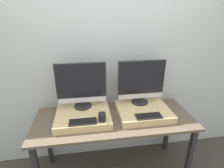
{
  "coord_description": "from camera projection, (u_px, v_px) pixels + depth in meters",
  "views": [
    {
      "loc": [
        -0.27,
        -1.27,
        1.87
      ],
      "look_at": [
        0.0,
        0.5,
        1.13
      ],
      "focal_mm": 28.0,
      "sensor_mm": 36.0,
      "label": 1
    }
  ],
  "objects": [
    {
      "name": "mug",
      "position": [
        102.0,
        117.0,
        1.71
      ],
      "size": [
        0.08,
        0.08,
        0.08
      ],
      "color": "black",
      "rests_on": "wooden_riser_left"
    },
    {
      "name": "keyboard_left",
      "position": [
        83.0,
        122.0,
        1.7
      ],
      "size": [
        0.27,
        0.12,
        0.01
      ],
      "color": "#2D2D2D",
      "rests_on": "wooden_riser_left"
    },
    {
      "name": "keyboard_right",
      "position": [
        149.0,
        116.0,
        1.79
      ],
      "size": [
        0.27,
        0.12,
        0.01
      ],
      "color": "#2D2D2D",
      "rests_on": "wooden_riser_right"
    },
    {
      "name": "workbench",
      "position": [
        114.0,
        124.0,
        1.95
      ],
      "size": [
        1.72,
        0.68,
        0.8
      ],
      "color": "brown",
      "rests_on": "ground_plane"
    },
    {
      "name": "wooden_riser_left",
      "position": [
        83.0,
        116.0,
        1.88
      ],
      "size": [
        0.57,
        0.49,
        0.08
      ],
      "color": "#D6B77F",
      "rests_on": "workbench"
    },
    {
      "name": "wall_back",
      "position": [
        109.0,
        63.0,
        2.1
      ],
      "size": [
        8.0,
        0.04,
        2.6
      ],
      "color": "silver",
      "rests_on": "ground_plane"
    },
    {
      "name": "monitor_left",
      "position": [
        81.0,
        85.0,
        1.89
      ],
      "size": [
        0.54,
        0.2,
        0.51
      ],
      "color": "#282828",
      "rests_on": "wooden_riser_left"
    },
    {
      "name": "monitor_right",
      "position": [
        141.0,
        82.0,
        1.98
      ],
      "size": [
        0.54,
        0.2,
        0.51
      ],
      "color": "#282828",
      "rests_on": "wooden_riser_right"
    },
    {
      "name": "wooden_riser_right",
      "position": [
        143.0,
        111.0,
        1.97
      ],
      "size": [
        0.57,
        0.49,
        0.08
      ],
      "color": "#D6B77F",
      "rests_on": "workbench"
    }
  ]
}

